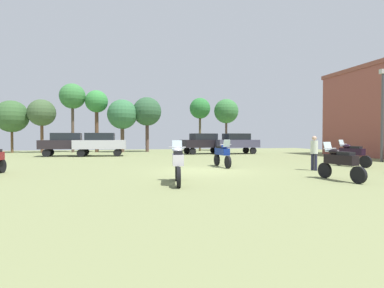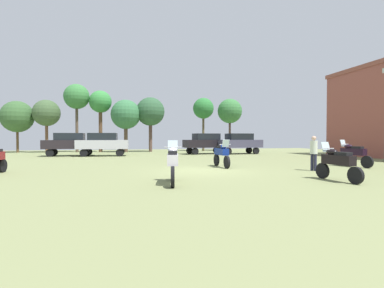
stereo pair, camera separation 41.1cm
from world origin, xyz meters
TOP-DOWN VIEW (x-y plane):
  - ground_plane at (0.00, 0.00)m, footprint 44.00×52.00m
  - motorcycle_4 at (8.41, -0.09)m, footprint 0.74×2.20m
  - motorcycle_5 at (1.32, 1.36)m, footprint 0.62×2.23m
  - motorcycle_6 at (-2.16, -3.70)m, footprint 0.67×2.21m
  - motorcycle_7 at (3.89, -4.42)m, footprint 0.63×2.12m
  - car_1 at (-8.56, 13.33)m, footprint 4.32×1.86m
  - car_2 at (3.87, 13.76)m, footprint 4.53×2.45m
  - car_3 at (-5.74, 12.58)m, footprint 4.39×2.02m
  - car_4 at (7.00, 13.01)m, footprint 4.42×2.11m
  - person_1 at (5.11, -1.30)m, footprint 0.45×0.45m
  - tree_1 at (-3.82, 19.17)m, footprint 3.23×3.23m
  - tree_2 at (-9.06, 20.21)m, footprint 2.72×2.72m
  - tree_3 at (8.58, 19.96)m, footprint 2.98×2.98m
  - tree_4 at (5.16, 19.69)m, footprint 2.46×2.46m
  - tree_5 at (-12.10, 20.12)m, footprint 2.82×2.82m
  - tree_6 at (-6.55, 19.99)m, footprint 2.44×2.44m
  - tree_7 at (-1.10, 19.38)m, footprint 3.20×3.20m
  - tree_8 at (-15.14, 20.72)m, footprint 3.35×3.35m
  - lamp_post at (12.74, 1.99)m, footprint 0.44×0.24m

SIDE VIEW (x-z plane):
  - ground_plane at x=0.00m, z-range 0.00..0.02m
  - motorcycle_7 at x=3.89m, z-range 0.01..1.45m
  - motorcycle_4 at x=8.41m, z-range 0.01..1.50m
  - motorcycle_5 at x=1.32m, z-range 0.01..1.51m
  - motorcycle_6 at x=-2.16m, z-range 0.01..1.52m
  - person_1 at x=5.11m, z-range 0.16..1.85m
  - car_1 at x=-8.56m, z-range 0.19..2.19m
  - car_2 at x=3.87m, z-range 0.19..2.19m
  - car_3 at x=-5.74m, z-range 0.19..2.19m
  - car_4 at x=7.00m, z-range 0.19..2.19m
  - lamp_post at x=12.74m, z-range 0.41..6.51m
  - tree_8 at x=-15.14m, z-range 1.09..6.60m
  - tree_1 at x=-3.82m, z-range 1.25..7.02m
  - tree_5 at x=-12.10m, z-range 1.40..7.05m
  - tree_7 at x=-1.10m, z-range 1.45..7.58m
  - tree_3 at x=8.58m, z-range 1.66..7.99m
  - tree_4 at x=5.16m, z-range 1.89..8.19m
  - tree_6 at x=-6.55m, z-range 2.05..8.85m
  - tree_2 at x=-9.06m, z-range 2.31..9.77m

